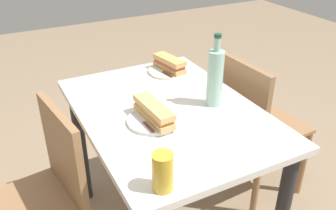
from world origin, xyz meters
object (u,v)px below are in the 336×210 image
at_px(plate_far, 169,71).
at_px(knife_far, 163,72).
at_px(knife_near, 144,123).
at_px(plate_near, 154,120).
at_px(dining_table, 168,134).
at_px(water_bottle, 215,77).
at_px(chair_far, 45,194).
at_px(baguette_sandwich_near, 154,111).
at_px(beer_glass, 163,172).
at_px(baguette_sandwich_far, 169,64).
at_px(chair_near, 253,121).

height_order(plate_far, knife_far, knife_far).
bearing_deg(knife_near, plate_near, -73.83).
height_order(knife_near, plate_far, knife_near).
relative_size(dining_table, water_bottle, 3.16).
bearing_deg(chair_far, baguette_sandwich_near, -99.83).
distance_m(knife_near, beer_glass, 0.38).
xyz_separation_m(baguette_sandwich_near, knife_far, (0.40, -0.24, -0.03)).
bearing_deg(plate_far, knife_far, 113.51).
relative_size(chair_far, beer_glass, 6.49).
distance_m(baguette_sandwich_far, knife_far, 0.06).
bearing_deg(plate_far, baguette_sandwich_near, 145.35).
height_order(dining_table, baguette_sandwich_near, baguette_sandwich_near).
height_order(baguette_sandwich_far, beer_glass, beer_glass).
bearing_deg(knife_far, knife_near, 144.76).
bearing_deg(plate_far, chair_far, 114.23).
height_order(plate_near, knife_near, knife_near).
relative_size(baguette_sandwich_far, water_bottle, 0.65).
bearing_deg(baguette_sandwich_far, plate_near, 145.35).
bearing_deg(plate_near, chair_near, -78.12).
bearing_deg(dining_table, plate_far, -28.38).
relative_size(chair_near, baguette_sandwich_far, 4.06).
distance_m(dining_table, chair_near, 0.58).
distance_m(dining_table, plate_near, 0.19).
distance_m(dining_table, plate_far, 0.42).
xyz_separation_m(chair_near, baguette_sandwich_far, (0.28, 0.37, 0.31)).
bearing_deg(chair_near, baguette_sandwich_far, 53.14).
relative_size(dining_table, chair_near, 1.20).
xyz_separation_m(chair_far, knife_far, (0.32, -0.71, 0.28)).
distance_m(knife_near, baguette_sandwich_far, 0.55).
xyz_separation_m(chair_far, baguette_sandwich_near, (-0.08, -0.46, 0.31)).
xyz_separation_m(dining_table, water_bottle, (-0.05, -0.20, 0.27)).
relative_size(chair_near, plate_far, 3.81).
distance_m(dining_table, knife_far, 0.39).
relative_size(dining_table, plate_near, 4.59).
bearing_deg(baguette_sandwich_far, chair_near, -126.86).
xyz_separation_m(knife_near, plate_far, (0.43, -0.34, -0.01)).
bearing_deg(chair_near, beer_glass, 122.40).
relative_size(chair_far, baguette_sandwich_far, 4.06).
height_order(knife_near, water_bottle, water_bottle).
relative_size(baguette_sandwich_far, knife_far, 1.17).
distance_m(baguette_sandwich_near, beer_glass, 0.40).
bearing_deg(water_bottle, beer_glass, 131.07).
relative_size(baguette_sandwich_near, beer_glass, 1.85).
xyz_separation_m(chair_far, plate_near, (-0.08, -0.46, 0.27)).
relative_size(baguette_sandwich_near, water_bottle, 0.75).
bearing_deg(chair_far, knife_near, -102.88).
bearing_deg(baguette_sandwich_near, water_bottle, -86.98).
bearing_deg(beer_glass, baguette_sandwich_far, -28.79).
bearing_deg(plate_far, plate_near, 145.35).
distance_m(chair_far, knife_far, 0.82).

